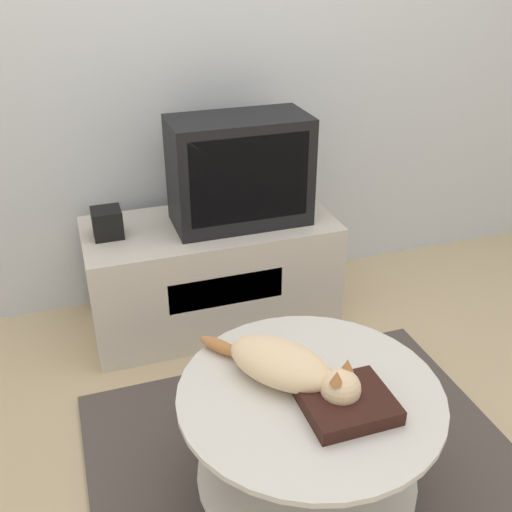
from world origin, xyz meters
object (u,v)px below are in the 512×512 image
(speaker, at_px, (107,223))
(dvd_box, at_px, (347,404))
(cat, at_px, (289,367))
(tv, at_px, (240,171))

(speaker, distance_m, dvd_box, 1.29)
(speaker, bearing_deg, dvd_box, -67.72)
(speaker, relative_size, cat, 0.26)
(tv, distance_m, cat, 1.04)
(tv, bearing_deg, speaker, 176.69)
(tv, bearing_deg, cat, -99.59)
(tv, relative_size, cat, 1.26)
(tv, bearing_deg, dvd_box, -93.12)
(tv, xyz_separation_m, cat, (-0.17, -1.01, -0.21))
(cat, bearing_deg, speaker, 162.84)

